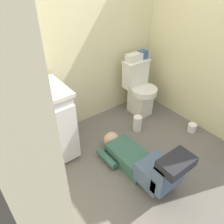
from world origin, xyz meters
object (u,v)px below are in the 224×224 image
at_px(toiletry_bag, 143,55).
at_px(bottle_clear, 32,80).
at_px(tissue_box, 134,57).
at_px(paper_towel_roll, 137,123).
at_px(person_plumber, 142,162).
at_px(vanity_cabinet, 42,126).
at_px(bottle_blue, 18,85).
at_px(bottle_white, 23,80).
at_px(bottle_pink, 40,80).
at_px(soap_dispenser, 7,86).
at_px(toilet, 139,89).
at_px(faucet, 27,81).
at_px(toilet_paper_roll, 192,128).

xyz_separation_m(toiletry_bag, bottle_clear, (-1.48, -0.04, 0.09)).
distance_m(tissue_box, paper_towel_roll, 0.85).
bearing_deg(toiletry_bag, person_plumber, -131.61).
bearing_deg(vanity_cabinet, bottle_clear, 69.02).
height_order(person_plumber, paper_towel_roll, person_plumber).
bearing_deg(tissue_box, paper_towel_roll, -121.88).
bearing_deg(person_plumber, toiletry_bag, 48.39).
height_order(tissue_box, bottle_blue, bottle_blue).
height_order(person_plumber, bottle_white, bottle_white).
relative_size(vanity_cabinet, tissue_box, 3.73).
height_order(toiletry_bag, bottle_pink, bottle_pink).
relative_size(bottle_pink, paper_towel_roll, 0.61).
bearing_deg(tissue_box, person_plumber, -126.24).
xyz_separation_m(person_plumber, bottle_white, (-0.70, 0.97, 0.72)).
xyz_separation_m(person_plumber, soap_dispenser, (-0.85, 0.96, 0.71)).
height_order(toilet, faucet, faucet).
relative_size(tissue_box, paper_towel_roll, 1.08).
xyz_separation_m(bottle_pink, paper_towel_roll, (1.01, -0.36, -0.78)).
relative_size(tissue_box, soap_dispenser, 1.33).
distance_m(faucet, toilet_paper_roll, 2.05).
distance_m(vanity_cabinet, tissue_box, 1.42).
bearing_deg(tissue_box, bottle_pink, -177.64).
height_order(faucet, tissue_box, faucet).
relative_size(bottle_white, toilet_paper_roll, 1.45).
distance_m(faucet, person_plumber, 1.37).
relative_size(toiletry_bag, soap_dispenser, 0.75).
xyz_separation_m(toilet, soap_dispenser, (-1.60, 0.08, 0.52)).
distance_m(vanity_cabinet, person_plumber, 1.08).
height_order(soap_dispenser, paper_towel_roll, soap_dispenser).
bearing_deg(bottle_white, soap_dispenser, -175.11).
xyz_separation_m(tissue_box, paper_towel_roll, (-0.25, -0.41, -0.70)).
bearing_deg(person_plumber, toilet, 49.30).
relative_size(faucet, paper_towel_roll, 0.49).
bearing_deg(faucet, toilet_paper_roll, -27.31).
height_order(bottle_clear, bottle_pink, bottle_clear).
height_order(toilet, paper_towel_roll, toilet).
bearing_deg(bottle_clear, person_plumber, -56.21).
height_order(toilet, vanity_cabinet, vanity_cabinet).
bearing_deg(person_plumber, bottle_white, 125.66).
bearing_deg(soap_dispenser, person_plumber, -48.44).
bearing_deg(toiletry_bag, faucet, 179.63).
distance_m(toiletry_bag, bottle_pink, 1.42).
relative_size(vanity_cabinet, soap_dispenser, 4.94).
height_order(person_plumber, tissue_box, tissue_box).
bearing_deg(toilet, tissue_box, 116.43).
bearing_deg(soap_dispenser, tissue_box, 0.37).
height_order(toilet, tissue_box, tissue_box).
height_order(vanity_cabinet, bottle_clear, bottle_clear).
xyz_separation_m(tissue_box, toiletry_bag, (0.15, 0.00, 0.01)).
xyz_separation_m(bottle_blue, bottle_clear, (0.13, -0.01, 0.01)).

